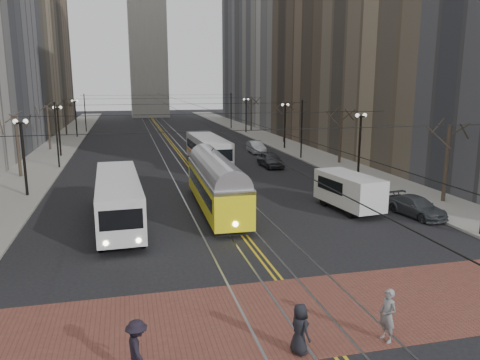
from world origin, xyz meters
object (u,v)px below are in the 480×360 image
rear_bus (208,152)px  pedestrian_a (300,329)px  pedestrian_b (388,315)px  sedan_silver (256,147)px  sedan_parked (417,207)px  transit_bus (119,201)px  pedestrian_d (137,349)px  cargo_van (349,193)px  streetcar (216,189)px  sedan_grey (270,160)px

rear_bus → pedestrian_a: size_ratio=7.10×
pedestrian_a → pedestrian_b: (3.10, 0.00, 0.08)m
sedan_silver → sedan_parked: bearing=-84.0°
transit_bus → sedan_silver: bearing=56.7°
sedan_silver → pedestrian_b: size_ratio=2.41×
pedestrian_a → pedestrian_d: pedestrian_d is taller
transit_bus → pedestrian_b: bearing=-62.8°
rear_bus → pedestrian_d: rear_bus is taller
cargo_van → pedestrian_d: bearing=-140.5°
rear_bus → pedestrian_a: (-2.97, -33.94, -0.70)m
cargo_van → transit_bus: bearing=171.0°
streetcar → sedan_parked: streetcar is taller
sedan_silver → streetcar: bearing=-110.5°
pedestrian_b → pedestrian_a: bearing=-102.8°
transit_bus → pedestrian_a: (5.70, -15.74, -0.62)m
streetcar → sedan_grey: streetcar is taller
cargo_van → pedestrian_a: cargo_van is taller
sedan_silver → pedestrian_a: bearing=-102.9°
cargo_van → pedestrian_d: (-14.37, -15.31, -0.34)m
streetcar → pedestrian_a: 17.50m
streetcar → sedan_parked: (12.30, -4.53, -0.84)m
sedan_grey → sedan_silver: sedan_grey is taller
sedan_parked → pedestrian_b: (-9.87, -12.95, 0.29)m
rear_bus → sedan_grey: (6.20, -1.52, -0.78)m
rear_bus → sedan_silver: size_ratio=2.70×
rear_bus → pedestrian_a: bearing=-96.3°
sedan_parked → rear_bus: bearing=106.9°
transit_bus → pedestrian_d: (0.65, -15.74, -0.57)m
rear_bus → pedestrian_a: rear_bus is taller
sedan_grey → pedestrian_d: (-14.21, -32.41, 0.12)m
sedan_silver → sedan_parked: size_ratio=1.00×
transit_bus → cargo_van: bearing=-3.6°
streetcar → pedestrian_b: 17.66m
rear_bus → sedan_grey: size_ratio=2.62×
streetcar → sedan_silver: streetcar is taller
rear_bus → pedestrian_b: (0.13, -33.94, -0.62)m
streetcar → sedan_grey: (8.50, 14.93, -0.70)m
sedan_grey → sedan_parked: bearing=-80.1°
rear_bus → sedan_silver: bearing=46.7°
sedan_silver → pedestrian_a: size_ratio=2.63×
pedestrian_d → streetcar: bearing=-32.6°
rear_bus → sedan_grey: 6.43m
pedestrian_a → rear_bus: bearing=-21.6°
streetcar → pedestrian_a: streetcar is taller
transit_bus → pedestrian_d: bearing=-89.6°
pedestrian_d → rear_bus: bearing=-27.8°
streetcar → pedestrian_b: (2.43, -17.48, -0.55)m
pedestrian_d → pedestrian_b: bearing=-104.5°
rear_bus → cargo_van: rear_bus is taller
sedan_parked → pedestrian_a: (-12.97, -12.95, 0.21)m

